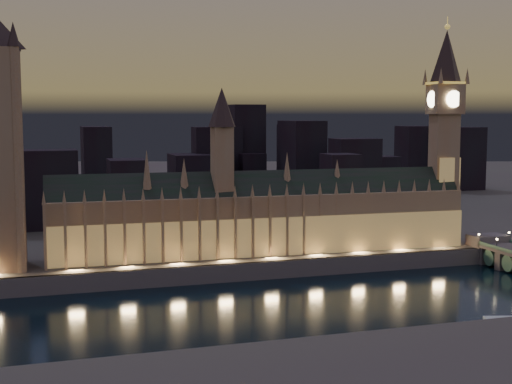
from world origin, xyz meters
name	(u,v)px	position (x,y,z in m)	size (l,w,h in m)	color
ground_plane	(285,303)	(0.00, 0.00, 0.00)	(2000.00, 2000.00, 0.00)	black
north_bank	(124,179)	(0.00, 520.00, 4.00)	(2000.00, 960.00, 8.00)	#45333A
embankment_wall	(255,271)	(0.00, 41.00, 4.00)	(2000.00, 2.50, 8.00)	#575257
palace_of_westminster	(261,215)	(9.81, 61.75, 26.37)	(202.00, 26.16, 78.00)	#9E704A
elizabeth_tower	(445,118)	(108.00, 61.93, 71.96)	(18.00, 18.00, 114.53)	#9E704A
city_backdrop	(219,173)	(35.86, 246.20, 31.38)	(497.48, 215.63, 74.47)	black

